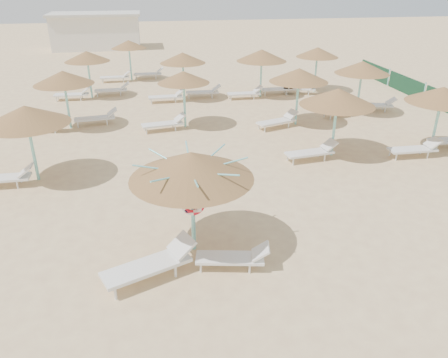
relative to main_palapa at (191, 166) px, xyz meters
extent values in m
plane|color=#DEC187|center=(0.50, 0.34, -2.43)|extent=(120.00, 120.00, 0.00)
cylinder|color=#7DD8D6|center=(0.00, 0.00, -1.26)|extent=(0.11, 0.11, 2.33)
cone|color=olive|center=(0.00, 0.00, 0.01)|extent=(3.11, 3.11, 0.70)
cylinder|color=#7DD8D6|center=(0.00, 0.00, -0.24)|extent=(0.20, 0.20, 0.12)
cylinder|color=#7DD8D6|center=(0.72, 0.00, -0.03)|extent=(1.41, 0.04, 0.36)
cylinder|color=#7DD8D6|center=(0.51, 0.51, -0.03)|extent=(1.03, 1.03, 0.36)
cylinder|color=#7DD8D6|center=(0.00, 0.72, -0.03)|extent=(0.04, 1.41, 0.36)
cylinder|color=#7DD8D6|center=(-0.51, 0.51, -0.03)|extent=(1.03, 1.03, 0.36)
cylinder|color=#7DD8D6|center=(-0.72, 0.00, -0.03)|extent=(1.41, 0.04, 0.36)
cylinder|color=#7DD8D6|center=(-0.51, -0.51, -0.03)|extent=(1.03, 1.03, 0.36)
cylinder|color=#7DD8D6|center=(0.00, -0.72, -0.03)|extent=(0.04, 1.41, 0.36)
cylinder|color=#7DD8D6|center=(0.51, -0.51, -0.03)|extent=(1.03, 1.03, 0.36)
torus|color=red|center=(0.00, -0.10, -1.01)|extent=(0.64, 0.15, 0.64)
cylinder|color=silver|center=(-1.97, -1.70, -2.27)|extent=(0.07, 0.07, 0.31)
cylinder|color=silver|center=(-2.19, -1.18, -2.27)|extent=(0.07, 0.07, 0.31)
cylinder|color=silver|center=(-0.57, -1.11, -2.27)|extent=(0.07, 0.07, 0.31)
cylinder|color=silver|center=(-0.79, -0.60, -2.27)|extent=(0.07, 0.07, 0.31)
cube|color=silver|center=(-1.25, -1.09, -2.07)|extent=(2.23, 1.47, 0.09)
cube|color=silver|center=(-0.37, -0.72, -1.80)|extent=(0.76, 0.83, 0.41)
cylinder|color=silver|center=(0.05, -1.06, -2.30)|extent=(0.05, 0.05, 0.25)
cylinder|color=silver|center=(0.14, -0.62, -2.30)|extent=(0.05, 0.05, 0.25)
cylinder|color=silver|center=(1.23, -1.29, -2.30)|extent=(0.05, 0.05, 0.25)
cylinder|color=silver|center=(1.32, -0.85, -2.30)|extent=(0.05, 0.05, 0.25)
cube|color=silver|center=(0.79, -0.98, -2.14)|extent=(1.77, 0.86, 0.07)
cube|color=silver|center=(1.54, -1.12, -1.93)|extent=(0.53, 0.61, 0.32)
cylinder|color=#7DD8D6|center=(-5.03, 5.24, -1.28)|extent=(0.11, 0.11, 2.30)
cone|color=olive|center=(-5.03, 5.24, -0.03)|extent=(2.85, 2.85, 0.64)
cylinder|color=#7DD8D6|center=(-5.03, 5.24, -0.28)|extent=(0.20, 0.20, 0.12)
cylinder|color=silver|center=(-5.58, 4.60, -2.29)|extent=(0.06, 0.06, 0.28)
cylinder|color=silver|center=(-5.58, 5.10, -2.29)|extent=(0.06, 0.06, 0.28)
cube|color=silver|center=(-6.13, 4.84, -2.11)|extent=(1.91, 0.64, 0.08)
cube|color=silver|center=(-5.28, 4.85, -1.87)|extent=(0.49, 0.60, 0.36)
cylinder|color=#7DD8D6|center=(-4.71, 11.00, -1.28)|extent=(0.11, 0.11, 2.30)
cone|color=olive|center=(-4.71, 11.00, -0.03)|extent=(2.70, 2.70, 0.61)
cylinder|color=#7DD8D6|center=(-4.71, 11.00, -0.28)|extent=(0.20, 0.20, 0.12)
cylinder|color=silver|center=(-6.64, 10.47, -2.29)|extent=(0.06, 0.06, 0.28)
cylinder|color=silver|center=(-6.57, 10.96, -2.29)|extent=(0.06, 0.06, 0.28)
cylinder|color=silver|center=(-5.30, 10.28, -2.29)|extent=(0.06, 0.06, 0.28)
cylinder|color=silver|center=(-5.23, 10.78, -2.29)|extent=(0.06, 0.06, 0.28)
cube|color=silver|center=(-5.81, 10.60, -2.11)|extent=(1.97, 0.88, 0.08)
cube|color=silver|center=(-4.97, 10.49, -1.87)|extent=(0.56, 0.66, 0.36)
cylinder|color=silver|center=(-4.37, 10.95, -2.29)|extent=(0.06, 0.06, 0.28)
cylinder|color=silver|center=(-4.44, 11.44, -2.29)|extent=(0.06, 0.06, 0.28)
cylinder|color=silver|center=(-3.03, 11.13, -2.29)|extent=(0.06, 0.06, 0.28)
cylinder|color=silver|center=(-3.10, 11.63, -2.29)|extent=(0.06, 0.06, 0.28)
cube|color=silver|center=(-3.61, 11.30, -2.11)|extent=(1.97, 0.88, 0.08)
cube|color=silver|center=(-2.77, 11.42, -1.87)|extent=(0.56, 0.66, 0.36)
cylinder|color=#7DD8D6|center=(-4.27, 16.56, -1.28)|extent=(0.11, 0.11, 2.30)
cone|color=olive|center=(-4.27, 16.56, -0.04)|extent=(2.55, 2.55, 0.57)
cylinder|color=#7DD8D6|center=(-4.27, 16.56, -0.28)|extent=(0.20, 0.20, 0.12)
cylinder|color=silver|center=(-6.18, 15.94, -2.29)|extent=(0.06, 0.06, 0.28)
cylinder|color=silver|center=(-6.16, 16.44, -2.29)|extent=(0.06, 0.06, 0.28)
cylinder|color=silver|center=(-4.83, 15.89, -2.29)|extent=(0.06, 0.06, 0.28)
cylinder|color=silver|center=(-4.82, 16.39, -2.29)|extent=(0.06, 0.06, 0.28)
cube|color=silver|center=(-5.37, 16.16, -2.11)|extent=(1.92, 0.69, 0.08)
cube|color=silver|center=(-4.52, 16.13, -1.87)|extent=(0.51, 0.62, 0.36)
cylinder|color=silver|center=(-3.96, 16.58, -2.29)|extent=(0.06, 0.06, 0.28)
cylinder|color=silver|center=(-3.98, 17.08, -2.29)|extent=(0.06, 0.06, 0.28)
cylinder|color=silver|center=(-2.62, 16.63, -2.29)|extent=(0.06, 0.06, 0.28)
cylinder|color=silver|center=(-2.63, 17.13, -2.29)|extent=(0.06, 0.06, 0.28)
cube|color=silver|center=(-3.17, 16.86, -2.11)|extent=(1.92, 0.69, 0.08)
cube|color=silver|center=(-2.32, 16.89, -1.87)|extent=(0.51, 0.62, 0.36)
cylinder|color=#7DD8D6|center=(0.69, 10.24, -1.28)|extent=(0.11, 0.11, 2.30)
cone|color=olive|center=(0.69, 10.24, -0.04)|extent=(2.40, 2.40, 0.54)
cylinder|color=#7DD8D6|center=(0.69, 10.24, -0.28)|extent=(0.20, 0.20, 0.12)
cylinder|color=silver|center=(-1.16, 9.46, -2.29)|extent=(0.06, 0.06, 0.28)
cylinder|color=silver|center=(-1.25, 9.95, -2.29)|extent=(0.06, 0.06, 0.28)
cylinder|color=silver|center=(0.17, 9.69, -2.29)|extent=(0.06, 0.06, 0.28)
cylinder|color=silver|center=(0.09, 10.18, -2.29)|extent=(0.06, 0.06, 0.28)
cube|color=silver|center=(-0.41, 9.84, -2.11)|extent=(1.98, 0.93, 0.08)
cube|color=silver|center=(0.42, 9.98, -1.87)|extent=(0.58, 0.67, 0.36)
cylinder|color=#7DD8D6|center=(1.06, 15.15, -1.28)|extent=(0.11, 0.11, 2.30)
cone|color=olive|center=(1.06, 15.15, -0.04)|extent=(2.57, 2.57, 0.58)
cylinder|color=#7DD8D6|center=(1.06, 15.15, -0.28)|extent=(0.20, 0.20, 0.12)
cylinder|color=silver|center=(-0.83, 14.47, -2.29)|extent=(0.06, 0.06, 0.28)
cylinder|color=silver|center=(-0.85, 14.97, -2.29)|extent=(0.06, 0.06, 0.28)
cylinder|color=silver|center=(0.52, 14.52, -2.29)|extent=(0.06, 0.06, 0.28)
cylinder|color=silver|center=(0.50, 15.02, -2.29)|extent=(0.06, 0.06, 0.28)
cube|color=silver|center=(-0.04, 14.75, -2.11)|extent=(1.92, 0.70, 0.08)
cube|color=silver|center=(0.81, 14.78, -1.87)|extent=(0.51, 0.62, 0.36)
cylinder|color=silver|center=(1.35, 15.23, -2.29)|extent=(0.06, 0.06, 0.28)
cylinder|color=silver|center=(1.37, 15.73, -2.29)|extent=(0.06, 0.06, 0.28)
cylinder|color=silver|center=(2.70, 15.18, -2.29)|extent=(0.06, 0.06, 0.28)
cylinder|color=silver|center=(2.72, 15.68, -2.29)|extent=(0.06, 0.06, 0.28)
cube|color=silver|center=(2.16, 15.45, -2.11)|extent=(1.92, 0.70, 0.08)
cube|color=silver|center=(3.01, 15.41, -1.87)|extent=(0.51, 0.62, 0.36)
cylinder|color=#7DD8D6|center=(6.21, 5.68, -1.28)|extent=(0.11, 0.11, 2.30)
cone|color=olive|center=(6.21, 5.68, -0.03)|extent=(2.90, 2.90, 0.65)
cylinder|color=#7DD8D6|center=(6.21, 5.68, -0.28)|extent=(0.20, 0.20, 0.12)
cylinder|color=silver|center=(4.35, 4.92, -2.29)|extent=(0.06, 0.06, 0.28)
cylinder|color=silver|center=(4.28, 5.42, -2.29)|extent=(0.06, 0.06, 0.28)
cylinder|color=silver|center=(5.69, 5.11, -2.29)|extent=(0.06, 0.06, 0.28)
cylinder|color=silver|center=(5.62, 5.60, -2.29)|extent=(0.06, 0.06, 0.28)
cube|color=silver|center=(5.11, 5.28, -2.11)|extent=(1.97, 0.87, 0.08)
cube|color=silver|center=(5.95, 5.39, -1.87)|extent=(0.56, 0.66, 0.36)
cylinder|color=#7DD8D6|center=(6.01, 9.71, -1.28)|extent=(0.11, 0.11, 2.30)
cone|color=olive|center=(6.01, 9.71, -0.03)|extent=(2.76, 2.76, 0.62)
cylinder|color=#7DD8D6|center=(6.01, 9.71, -0.28)|extent=(0.20, 0.20, 0.12)
cylinder|color=silver|center=(4.24, 8.82, -2.29)|extent=(0.06, 0.06, 0.28)
cylinder|color=silver|center=(4.08, 9.29, -2.29)|extent=(0.06, 0.06, 0.28)
cylinder|color=silver|center=(5.52, 9.26, -2.29)|extent=(0.06, 0.06, 0.28)
cylinder|color=silver|center=(5.35, 9.73, -2.29)|extent=(0.06, 0.06, 0.28)
cube|color=silver|center=(4.91, 9.31, -2.11)|extent=(2.00, 1.20, 0.08)
cube|color=silver|center=(5.72, 9.59, -1.87)|extent=(0.65, 0.72, 0.36)
cylinder|color=#7DD8D6|center=(5.60, 15.13, -1.28)|extent=(0.11, 0.11, 2.30)
cone|color=olive|center=(5.60, 15.13, -0.03)|extent=(2.89, 2.89, 0.65)
cylinder|color=#7DD8D6|center=(5.60, 15.13, -0.28)|extent=(0.20, 0.20, 0.12)
cylinder|color=silver|center=(3.70, 14.48, -2.29)|extent=(0.06, 0.06, 0.28)
cylinder|color=silver|center=(3.70, 14.98, -2.29)|extent=(0.06, 0.06, 0.28)
cylinder|color=silver|center=(5.05, 14.48, -2.29)|extent=(0.06, 0.06, 0.28)
cylinder|color=silver|center=(5.05, 14.98, -2.29)|extent=(0.06, 0.06, 0.28)
cube|color=silver|center=(4.50, 14.73, -2.11)|extent=(1.90, 0.63, 0.08)
cube|color=silver|center=(5.35, 14.73, -1.87)|extent=(0.49, 0.60, 0.36)
cylinder|color=silver|center=(5.90, 15.18, -2.29)|extent=(0.06, 0.06, 0.28)
cylinder|color=silver|center=(5.90, 15.68, -2.29)|extent=(0.06, 0.06, 0.28)
cylinder|color=silver|center=(7.25, 15.18, -2.29)|extent=(0.06, 0.06, 0.28)
cylinder|color=silver|center=(7.25, 15.68, -2.29)|extent=(0.06, 0.06, 0.28)
cube|color=silver|center=(6.70, 15.43, -2.11)|extent=(1.90, 0.63, 0.08)
cube|color=silver|center=(7.55, 15.43, -1.87)|extent=(0.49, 0.60, 0.36)
cylinder|color=#7DD8D6|center=(10.38, 5.33, -1.28)|extent=(0.11, 0.11, 2.30)
cone|color=olive|center=(10.38, 5.33, -0.03)|extent=(2.74, 2.74, 0.62)
cylinder|color=#7DD8D6|center=(10.38, 5.33, -0.28)|extent=(0.20, 0.20, 0.12)
cylinder|color=silver|center=(8.48, 4.68, -2.29)|extent=(0.06, 0.06, 0.28)
cylinder|color=silver|center=(8.49, 5.18, -2.29)|extent=(0.06, 0.06, 0.28)
cylinder|color=silver|center=(9.83, 4.67, -2.29)|extent=(0.06, 0.06, 0.28)
cylinder|color=silver|center=(9.84, 5.17, -2.29)|extent=(0.06, 0.06, 0.28)
cube|color=silver|center=(9.28, 4.93, -2.11)|extent=(1.91, 0.64, 0.08)
cube|color=silver|center=(10.13, 4.92, -1.87)|extent=(0.49, 0.60, 0.36)
cylinder|color=silver|center=(10.69, 5.37, -2.29)|extent=(0.06, 0.06, 0.28)
cylinder|color=silver|center=(10.68, 5.87, -2.29)|extent=(0.06, 0.06, 0.28)
cylinder|color=#7DD8D6|center=(9.74, 10.90, -1.28)|extent=(0.11, 0.11, 2.30)
cone|color=olive|center=(9.74, 10.90, -0.03)|extent=(2.72, 2.72, 0.61)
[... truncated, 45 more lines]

